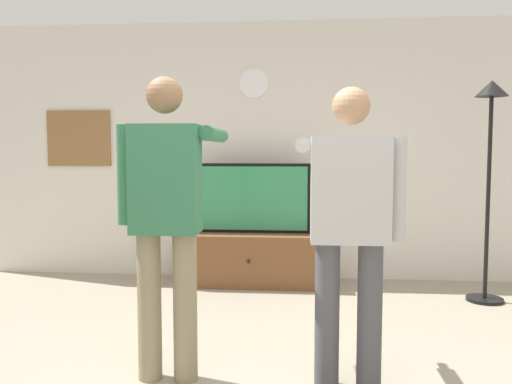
% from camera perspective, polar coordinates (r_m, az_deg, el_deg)
% --- Properties ---
extents(back_wall, '(6.40, 0.10, 2.70)m').
position_cam_1_polar(back_wall, '(5.58, 2.32, 4.47)').
color(back_wall, silver).
rests_on(back_wall, ground_plane).
extents(tv_stand, '(1.38, 0.55, 0.52)m').
position_cam_1_polar(tv_stand, '(5.36, -0.52, -7.25)').
color(tv_stand, brown).
rests_on(tv_stand, ground_plane).
extents(television, '(1.19, 0.07, 0.71)m').
position_cam_1_polar(television, '(5.31, -0.48, -0.66)').
color(television, black).
rests_on(television, tv_stand).
extents(wall_clock, '(0.31, 0.03, 0.31)m').
position_cam_1_polar(wall_clock, '(5.58, -0.24, 11.75)').
color(wall_clock, white).
extents(framed_picture, '(0.70, 0.04, 0.60)m').
position_cam_1_polar(framed_picture, '(6.02, -18.73, 5.57)').
color(framed_picture, olive).
extents(floor_lamp, '(0.32, 0.32, 1.97)m').
position_cam_1_polar(floor_lamp, '(5.07, 24.15, 4.74)').
color(floor_lamp, black).
rests_on(floor_lamp, ground_plane).
extents(person_standing_nearer_lamp, '(0.57, 0.78, 1.77)m').
position_cam_1_polar(person_standing_nearer_lamp, '(3.08, -9.72, -2.06)').
color(person_standing_nearer_lamp, gray).
rests_on(person_standing_nearer_lamp, ground_plane).
extents(person_standing_nearer_couch, '(0.61, 0.78, 1.70)m').
position_cam_1_polar(person_standing_nearer_couch, '(2.98, 10.14, -2.92)').
color(person_standing_nearer_couch, '#4C4C51').
rests_on(person_standing_nearer_couch, ground_plane).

